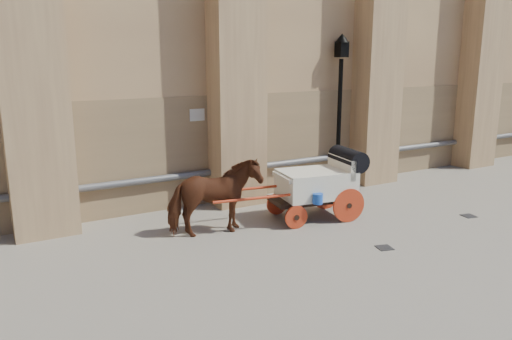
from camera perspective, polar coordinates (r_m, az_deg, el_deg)
ground at (r=11.76m, az=10.53°, el=-7.39°), size 90.00×90.00×0.00m
horse at (r=11.40m, az=-4.79°, el=-3.18°), size 2.18×1.18×1.77m
carriage at (r=12.69m, az=7.42°, el=-1.33°), size 4.09×1.70×1.74m
street_lamp at (r=15.61m, az=9.53°, el=7.12°), size 0.44×0.44×4.69m
drain_grate_near at (r=11.20m, az=14.47°, el=-8.60°), size 0.39×0.39×0.01m
drain_grate_far at (r=14.03m, az=23.14°, el=-4.85°), size 0.38×0.38×0.01m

